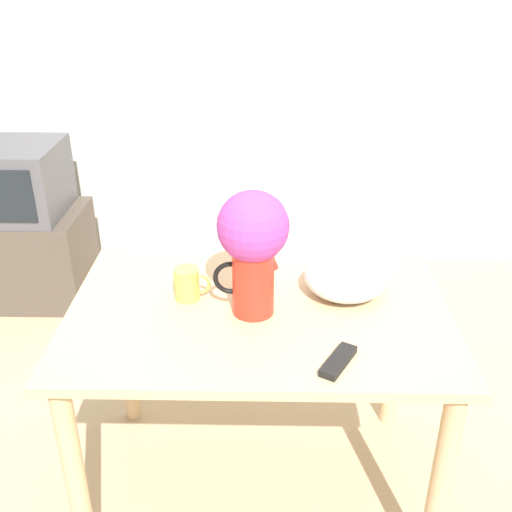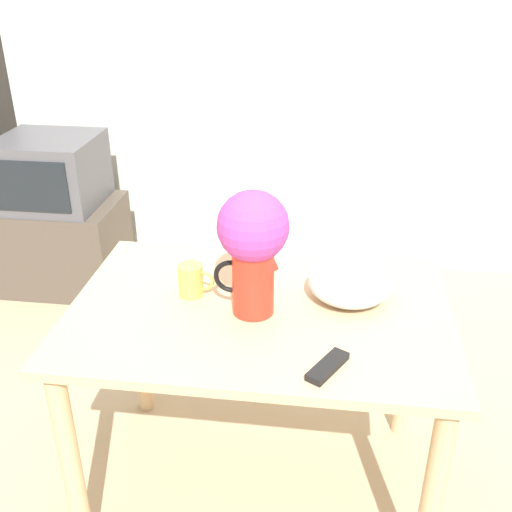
{
  "view_description": "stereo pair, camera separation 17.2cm",
  "coord_description": "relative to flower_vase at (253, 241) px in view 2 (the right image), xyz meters",
  "views": [
    {
      "loc": [
        0.06,
        -1.38,
        1.72
      ],
      "look_at": [
        0.03,
        0.15,
        0.93
      ],
      "focal_mm": 42.0,
      "sensor_mm": 36.0,
      "label": 1
    },
    {
      "loc": [
        0.23,
        -1.37,
        1.72
      ],
      "look_at": [
        0.03,
        0.15,
        0.93
      ],
      "focal_mm": 42.0,
      "sensor_mm": 36.0,
      "label": 2
    }
  ],
  "objects": [
    {
      "name": "remote_control",
      "position": [
        0.23,
        -0.25,
        -0.23
      ],
      "size": [
        0.11,
        0.15,
        0.02
      ],
      "color": "black",
      "rests_on": "table"
    },
    {
      "name": "wall_back",
      "position": [
        -0.02,
        1.8,
        0.32
      ],
      "size": [
        8.0,
        0.05,
        2.6
      ],
      "color": "silver",
      "rests_on": "ground_plane"
    },
    {
      "name": "white_bowl",
      "position": [
        0.29,
        0.11,
        -0.17
      ],
      "size": [
        0.26,
        0.26,
        0.12
      ],
      "color": "silver",
      "rests_on": "table"
    },
    {
      "name": "tv_set",
      "position": [
        -1.26,
        1.32,
        -0.3
      ],
      "size": [
        0.5,
        0.47,
        0.36
      ],
      "color": "#4C4C51",
      "rests_on": "tv_stand"
    },
    {
      "name": "table",
      "position": [
        0.02,
        0.02,
        -0.35
      ],
      "size": [
        1.16,
        0.79,
        0.74
      ],
      "color": "tan",
      "rests_on": "ground_plane"
    },
    {
      "name": "coffee_mug",
      "position": [
        -0.2,
        0.07,
        -0.18
      ],
      "size": [
        0.11,
        0.08,
        0.1
      ],
      "color": "gold",
      "rests_on": "table"
    },
    {
      "name": "tv_stand",
      "position": [
        -1.26,
        1.33,
        -0.73
      ],
      "size": [
        0.65,
        0.48,
        0.49
      ],
      "color": "#4C4238",
      "rests_on": "ground_plane"
    },
    {
      "name": "flower_vase",
      "position": [
        0.0,
        0.0,
        0.0
      ],
      "size": [
        0.22,
        0.21,
        0.39
      ],
      "color": "red",
      "rests_on": "table"
    }
  ]
}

